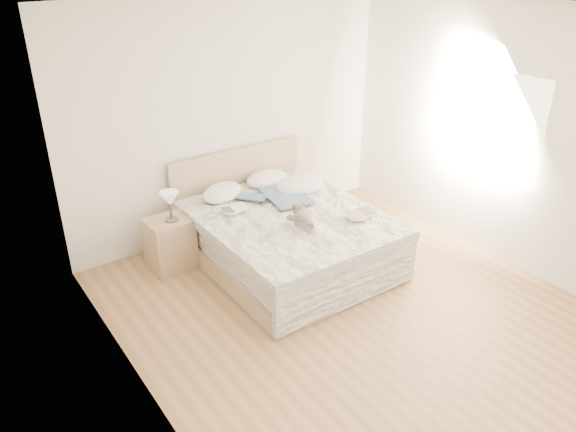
% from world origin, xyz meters
% --- Properties ---
extents(floor, '(4.00, 4.50, 0.00)m').
position_xyz_m(floor, '(0.00, 0.00, 0.00)').
color(floor, brown).
rests_on(floor, ground).
extents(ceiling, '(4.00, 4.50, 0.00)m').
position_xyz_m(ceiling, '(0.00, 0.00, 2.70)').
color(ceiling, white).
rests_on(ceiling, ground).
extents(wall_back, '(4.00, 0.02, 2.70)m').
position_xyz_m(wall_back, '(0.00, 2.25, 1.35)').
color(wall_back, silver).
rests_on(wall_back, ground).
extents(wall_left, '(0.02, 4.50, 2.70)m').
position_xyz_m(wall_left, '(-2.00, 0.00, 1.35)').
color(wall_left, silver).
rests_on(wall_left, ground).
extents(wall_right, '(0.02, 4.50, 2.70)m').
position_xyz_m(wall_right, '(2.00, 0.00, 1.35)').
color(wall_right, silver).
rests_on(wall_right, ground).
extents(window, '(0.02, 1.30, 1.10)m').
position_xyz_m(window, '(1.99, 0.30, 1.45)').
color(window, white).
rests_on(window, wall_right).
extents(bed, '(1.72, 2.14, 1.00)m').
position_xyz_m(bed, '(0.00, 1.19, 0.31)').
color(bed, tan).
rests_on(bed, floor).
extents(nightstand, '(0.47, 0.42, 0.56)m').
position_xyz_m(nightstand, '(-1.06, 1.79, 0.28)').
color(nightstand, tan).
rests_on(nightstand, floor).
extents(table_lamp, '(0.26, 0.26, 0.32)m').
position_xyz_m(table_lamp, '(-1.03, 1.76, 0.79)').
color(table_lamp, '#494440').
rests_on(table_lamp, nightstand).
extents(pillow_left, '(0.66, 0.60, 0.16)m').
position_xyz_m(pillow_left, '(-0.35, 1.92, 0.64)').
color(pillow_left, white).
rests_on(pillow_left, bed).
extents(pillow_middle, '(0.64, 0.52, 0.17)m').
position_xyz_m(pillow_middle, '(0.28, 1.97, 0.64)').
color(pillow_middle, white).
rests_on(pillow_middle, bed).
extents(pillow_right, '(0.69, 0.52, 0.19)m').
position_xyz_m(pillow_right, '(0.50, 1.61, 0.64)').
color(pillow_right, white).
rests_on(pillow_right, bed).
extents(blouse, '(0.76, 0.80, 0.03)m').
position_xyz_m(blouse, '(0.21, 1.46, 0.63)').
color(blouse, '#344E66').
rests_on(blouse, bed).
extents(photo_book, '(0.31, 0.23, 0.02)m').
position_xyz_m(photo_book, '(-0.45, 1.49, 0.63)').
color(photo_book, white).
rests_on(photo_book, bed).
extents(childrens_book, '(0.40, 0.32, 0.02)m').
position_xyz_m(childrens_book, '(0.57, 0.64, 0.63)').
color(childrens_book, '#FCF2CA').
rests_on(childrens_book, bed).
extents(teddy_bear, '(0.32, 0.38, 0.17)m').
position_xyz_m(teddy_bear, '(-0.07, 0.77, 0.65)').
color(teddy_bear, '#6B5C50').
rests_on(teddy_bear, bed).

